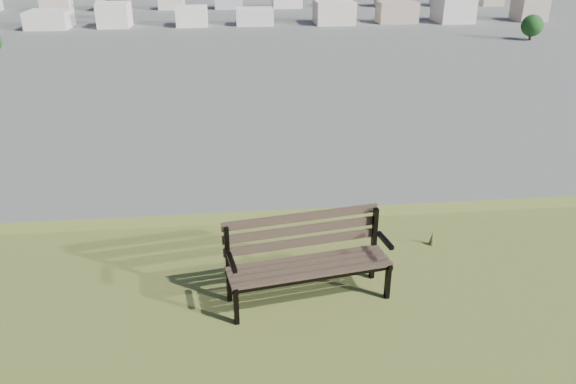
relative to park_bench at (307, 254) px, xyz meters
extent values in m
cube|color=#473628|center=(0.04, -0.25, -0.08)|extent=(1.62, 0.35, 0.03)
cube|color=#473628|center=(0.02, -0.15, -0.08)|extent=(1.62, 0.35, 0.03)
cube|color=#473628|center=(0.01, -0.04, -0.08)|extent=(1.62, 0.35, 0.03)
cube|color=#473628|center=(-0.01, 0.07, -0.08)|extent=(1.62, 0.35, 0.03)
cube|color=#473628|center=(-0.02, 0.14, 0.06)|extent=(1.62, 0.30, 0.09)
cube|color=#473628|center=(-0.03, 0.16, 0.19)|extent=(1.62, 0.30, 0.09)
cube|color=#473628|center=(-0.03, 0.18, 0.33)|extent=(1.62, 0.30, 0.09)
cube|color=black|center=(-0.72, -0.40, -0.28)|extent=(0.05, 0.06, 0.40)
cube|color=black|center=(-0.79, -0.02, -0.06)|extent=(0.05, 0.06, 0.84)
cube|color=black|center=(-0.75, -0.22, -0.11)|extent=(0.12, 0.46, 0.05)
cube|color=black|center=(-0.75, -0.27, 0.12)|extent=(0.10, 0.33, 0.04)
cube|color=black|center=(0.82, -0.14, -0.28)|extent=(0.05, 0.06, 0.40)
cube|color=black|center=(0.75, 0.24, -0.06)|extent=(0.05, 0.06, 0.84)
cube|color=black|center=(0.79, 0.04, -0.11)|extent=(0.12, 0.46, 0.05)
cube|color=black|center=(0.79, -0.01, 0.12)|extent=(0.10, 0.33, 0.04)
cube|color=black|center=(0.04, -0.26, -0.12)|extent=(1.62, 0.30, 0.04)
cube|color=black|center=(-0.01, 0.08, -0.12)|extent=(1.62, 0.30, 0.04)
cone|color=olive|center=(1.64, 0.86, -0.39)|extent=(0.08, 0.08, 0.18)
cube|color=silver|center=(-60.76, 197.66, -21.98)|extent=(11.00, 11.00, 7.00)
cube|color=#B9AC9E|center=(-36.76, 197.66, -21.98)|extent=(11.00, 11.00, 7.00)
cube|color=beige|center=(-12.76, 197.66, -21.98)|extent=(11.00, 11.00, 7.00)
cube|color=#A8A7AC|center=(11.24, 197.66, -21.98)|extent=(11.00, 11.00, 7.00)
cube|color=beige|center=(35.24, 197.66, -21.98)|extent=(11.00, 11.00, 7.00)
cube|color=tan|center=(59.24, 197.66, -21.98)|extent=(11.00, 11.00, 7.00)
cube|color=beige|center=(83.24, 197.66, -21.98)|extent=(11.00, 11.00, 7.00)
cube|color=beige|center=(107.24, 197.66, -21.98)|extent=(11.00, 11.00, 7.00)
cube|color=beige|center=(-72.76, 247.66, -21.98)|extent=(11.00, 11.00, 7.00)
cube|color=#A8A7AC|center=(-48.76, 247.66, -21.98)|extent=(11.00, 11.00, 7.00)
cube|color=beige|center=(-24.76, 247.66, -21.98)|extent=(11.00, 11.00, 7.00)
cube|color=tan|center=(-0.76, 247.66, -21.98)|extent=(11.00, 11.00, 7.00)
cylinder|color=#382A1C|center=(89.24, 157.66, -24.43)|extent=(0.80, 0.80, 2.10)
sphere|color=black|center=(89.24, 157.66, -21.28)|extent=(6.30, 6.30, 6.30)
cylinder|color=#382A1C|center=(-40.76, 217.66, -24.13)|extent=(0.80, 0.80, 2.70)
sphere|color=black|center=(-40.76, 217.66, -20.08)|extent=(8.10, 8.10, 8.10)
camera|label=1|loc=(-0.70, -4.80, 2.91)|focal=35.00mm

